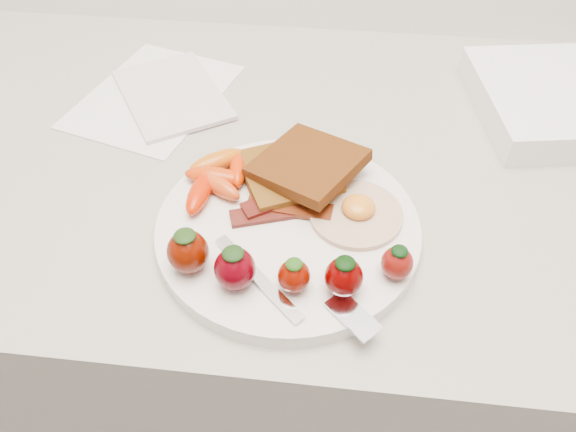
# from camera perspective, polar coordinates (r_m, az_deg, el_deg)

# --- Properties ---
(counter) EXTENTS (2.00, 0.60, 0.90)m
(counter) POSITION_cam_1_polar(r_m,az_deg,el_deg) (1.03, 1.64, -13.02)
(counter) COLOR gray
(counter) RESTS_ON ground
(plate) EXTENTS (0.27, 0.27, 0.02)m
(plate) POSITION_cam_1_polar(r_m,az_deg,el_deg) (0.58, -0.00, -1.29)
(plate) COLOR white
(plate) RESTS_ON counter
(toast_lower) EXTENTS (0.13, 0.13, 0.01)m
(toast_lower) POSITION_cam_1_polar(r_m,az_deg,el_deg) (0.61, 0.05, 4.37)
(toast_lower) COLOR #442405
(toast_lower) RESTS_ON plate
(toast_upper) EXTENTS (0.14, 0.14, 0.02)m
(toast_upper) POSITION_cam_1_polar(r_m,az_deg,el_deg) (0.60, 2.02, 5.29)
(toast_upper) COLOR #321A04
(toast_upper) RESTS_ON toast_lower
(fried_egg) EXTENTS (0.11, 0.11, 0.02)m
(fried_egg) POSITION_cam_1_polar(r_m,az_deg,el_deg) (0.58, 6.98, 0.40)
(fried_egg) COLOR beige
(fried_egg) RESTS_ON plate
(bacon_strips) EXTENTS (0.11, 0.08, 0.01)m
(bacon_strips) POSITION_cam_1_polar(r_m,az_deg,el_deg) (0.58, -0.61, 1.01)
(bacon_strips) COLOR #3E0F0D
(bacon_strips) RESTS_ON plate
(baby_carrots) EXTENTS (0.07, 0.11, 0.02)m
(baby_carrots) POSITION_cam_1_polar(r_m,az_deg,el_deg) (0.61, -7.32, 3.94)
(baby_carrots) COLOR #C63306
(baby_carrots) RESTS_ON plate
(strawberries) EXTENTS (0.23, 0.06, 0.05)m
(strawberries) POSITION_cam_1_polar(r_m,az_deg,el_deg) (0.51, -1.69, -5.02)
(strawberries) COLOR #4F0C00
(strawberries) RESTS_ON plate
(fork) EXTENTS (0.16, 0.11, 0.00)m
(fork) POSITION_cam_1_polar(r_m,az_deg,el_deg) (0.51, 1.20, -7.93)
(fork) COLOR silver
(fork) RESTS_ON plate
(paper_sheet) EXTENTS (0.22, 0.26, 0.00)m
(paper_sheet) POSITION_cam_1_polar(r_m,az_deg,el_deg) (0.79, -13.45, 11.79)
(paper_sheet) COLOR white
(paper_sheet) RESTS_ON counter
(notepad) EXTENTS (0.19, 0.21, 0.01)m
(notepad) POSITION_cam_1_polar(r_m,az_deg,el_deg) (0.78, -11.70, 12.03)
(notepad) COLOR silver
(notepad) RESTS_ON paper_sheet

